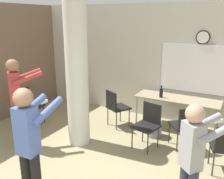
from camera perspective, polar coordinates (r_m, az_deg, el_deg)
wall_back at (r=6.18m, az=12.24°, el=5.85°), size 8.00×0.15×2.80m
support_pillar at (r=4.81m, az=-8.01°, el=3.20°), size 0.43×0.43×2.80m
folding_table at (r=5.75m, az=14.66°, el=-2.40°), size 1.85×0.62×0.74m
bottle_on_table at (r=5.68m, az=11.16°, el=-0.74°), size 0.08×0.08×0.28m
waste_bin at (r=5.49m, az=9.64°, el=-8.54°), size 0.32×0.32×0.39m
chair_by_left_wall at (r=6.18m, az=-18.34°, el=-3.14°), size 0.52×0.52×0.87m
chair_table_front at (r=4.91m, az=8.19°, el=-7.50°), size 0.53×0.53×0.87m
chair_table_left at (r=5.75m, az=0.91°, el=-3.71°), size 0.59×0.59×0.87m
chair_table_right at (r=5.00m, az=16.25°, el=-7.56°), size 0.62×0.62×0.87m
person_watching_back at (r=5.09m, az=-20.85°, el=-1.44°), size 0.64×0.68×1.73m
person_playing_front at (r=3.28m, az=-18.34°, el=-11.36°), size 0.39×0.66×1.69m
person_playing_side at (r=3.10m, az=17.96°, el=-14.51°), size 0.59×0.63×1.57m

